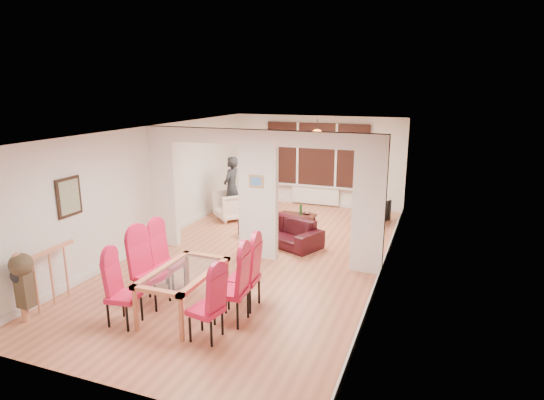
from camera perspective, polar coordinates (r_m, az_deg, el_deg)
The scene contains 24 objects.
floor at distance 9.47m, azimuth -1.69°, elevation -7.05°, with size 5.00×9.00×0.01m, color #C06F4D.
room_walls at distance 9.08m, azimuth -1.75°, elevation 0.63°, with size 5.00×9.00×2.60m, color silver, non-canonical shape.
divider_wall at distance 9.08m, azimuth -1.75°, elevation 0.63°, with size 5.00×0.18×2.60m, color white.
bay_window_blinds at distance 13.18m, azimuth 5.63°, elevation 5.70°, with size 3.00×0.08×1.80m, color black.
radiator at distance 13.37m, azimuth 5.46°, elevation 0.58°, with size 1.40×0.08×0.50m, color white.
pendant_light at distance 11.93m, azimuth 5.67°, elevation 7.96°, with size 0.36×0.36×0.36m, color orange.
stair_newel at distance 8.02m, azimuth -26.24°, elevation -8.36°, with size 0.40×1.20×1.10m, color tan, non-canonical shape.
wall_poster at distance 8.40m, azimuth -24.13°, elevation 0.37°, with size 0.04×0.52×0.67m, color gray.
pillar_photo at distance 8.92m, azimuth -2.00°, elevation 2.36°, with size 0.30×0.03×0.25m, color #4C8CD8.
dining_table at distance 7.22m, azimuth -10.91°, elevation -11.27°, with size 0.85×1.51×0.71m, color #BA6744, non-canonical shape.
dining_chair_la at distance 7.07m, azimuth -18.15°, elevation -10.85°, with size 0.42×0.42×1.04m, color #C4143C, non-canonical shape.
dining_chair_lb at distance 7.52m, azimuth -14.95°, elevation -8.56°, with size 0.46×0.46×1.16m, color #C4143C, non-canonical shape.
dining_chair_lc at distance 7.93m, azimuth -12.85°, elevation -7.36°, with size 0.45×0.45×1.13m, color #C4143C, non-canonical shape.
dining_chair_ra at distance 6.44m, azimuth -8.33°, elevation -12.90°, with size 0.41×0.41×1.01m, color #C4143C, non-canonical shape.
dining_chair_rb at distance 6.81m, azimuth -5.18°, elevation -10.72°, with size 0.45×0.45×1.13m, color #C4143C, non-canonical shape.
dining_chair_rc at distance 7.23m, azimuth -3.57°, elevation -9.22°, with size 0.45×0.45×1.11m, color #C4143C, non-canonical shape.
sofa at distance 10.20m, azimuth 0.99°, elevation -3.73°, with size 1.98×0.77×0.58m, color black.
armchair at distance 11.96m, azimuth -5.09°, elevation -0.69°, with size 0.79×0.81×0.74m, color #F3DECE.
person at distance 11.97m, azimuth -5.10°, elevation 1.55°, with size 0.39×0.60×1.65m, color black.
television at distance 11.94m, azimuth 13.20°, elevation -1.56°, with size 0.12×0.93×0.53m, color black.
coffee_table at distance 11.73m, azimuth 3.17°, elevation -2.30°, with size 0.92×0.46×0.21m, color #361712, non-canonical shape.
bottle at distance 11.65m, azimuth 3.63°, elevation -1.17°, with size 0.07×0.07×0.28m, color #143F19.
bowl at distance 11.71m, azimuth 4.40°, elevation -1.69°, with size 0.20×0.20×0.05m, color #361712.
shoes at distance 9.27m, azimuth -3.10°, elevation -7.22°, with size 0.23×0.25×0.10m, color black, non-canonical shape.
Camera 1 is at (3.37, -8.16, 3.42)m, focal length 30.00 mm.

